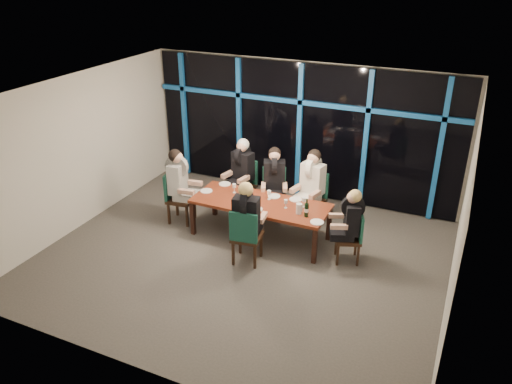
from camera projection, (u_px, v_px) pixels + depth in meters
room at (241, 153)px, 8.20m from camera, size 7.04×7.00×3.02m
window_wall at (301, 129)px, 10.81m from camera, size 6.86×0.43×2.94m
dining_table at (260, 205)px, 9.44m from camera, size 2.60×1.00×0.75m
chair_far_left at (244, 181)px, 10.68m from camera, size 0.58×0.58×1.06m
chair_far_mid at (274, 190)px, 10.29m from camera, size 0.63×0.63×1.04m
chair_far_right at (313, 195)px, 10.04m from camera, size 0.60×0.60×1.08m
chair_end_left at (176, 194)px, 10.07m from camera, size 0.56×0.56×1.07m
chair_end_right at (353, 234)px, 8.76m from camera, size 0.57×0.57×0.95m
chair_near_mid at (246, 234)px, 8.64m from camera, size 0.56×0.56×1.07m
diner_far_left at (242, 164)px, 10.43m from camera, size 0.59×0.71×1.03m
diner_far_mid at (274, 173)px, 10.03m from camera, size 0.64×0.71×1.01m
diner_far_right at (312, 177)px, 9.79m from camera, size 0.61×0.72×1.05m
diner_end_left at (179, 176)px, 9.87m from camera, size 0.70×0.57×1.04m
diner_end_right at (350, 215)px, 8.60m from camera, size 0.65×0.58×0.93m
diner_near_mid at (247, 210)px, 8.53m from camera, size 0.57×0.70×1.04m
plate_far_left at (225, 184)px, 10.13m from camera, size 0.24×0.24×0.01m
plate_far_mid at (274, 196)px, 9.62m from camera, size 0.24×0.24×0.01m
plate_far_right at (296, 199)px, 9.50m from camera, size 0.24×0.24×0.01m
plate_end_left at (206, 191)px, 9.84m from camera, size 0.24×0.24×0.01m
plate_end_right at (317, 222)px, 8.69m from camera, size 0.24×0.24×0.01m
plate_near_mid at (256, 209)px, 9.13m from camera, size 0.24×0.24×0.01m
wine_bottle at (306, 210)px, 8.85m from camera, size 0.08×0.08×0.34m
water_pitcher at (299, 209)px, 8.96m from camera, size 0.12×0.11×0.20m
tea_light at (249, 203)px, 9.34m from camera, size 0.05×0.05×0.03m
wine_glass_a at (244, 194)px, 9.42m from camera, size 0.07×0.07×0.18m
wine_glass_b at (269, 193)px, 9.46m from camera, size 0.07×0.07×0.18m
wine_glass_c at (286, 202)px, 9.15m from camera, size 0.06×0.06×0.17m
wine_glass_d at (234, 186)px, 9.73m from camera, size 0.07×0.07×0.18m
wine_glass_e at (304, 200)px, 9.18m from camera, size 0.07×0.07×0.19m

